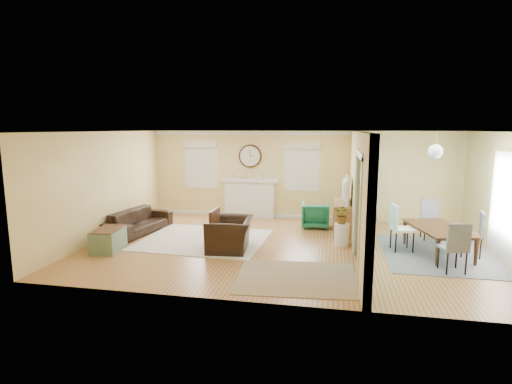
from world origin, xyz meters
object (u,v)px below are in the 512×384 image
at_px(eames_chair, 230,234).
at_px(dining_table, 439,241).
at_px(green_chair, 315,215).
at_px(credenza, 342,218).
at_px(sofa, 139,221).

distance_m(eames_chair, dining_table, 4.50).
bearing_deg(green_chair, dining_table, 141.76).
distance_m(eames_chair, credenza, 3.17).
relative_size(sofa, green_chair, 2.73).
distance_m(sofa, green_chair, 4.67).
relative_size(sofa, credenza, 1.49).
height_order(eames_chair, green_chair, eames_chair).
xyz_separation_m(credenza, dining_table, (2.00, -1.42, -0.10)).
bearing_deg(sofa, dining_table, -85.65).
bearing_deg(eames_chair, sofa, -116.59).
height_order(eames_chair, credenza, credenza).
bearing_deg(credenza, green_chair, 148.67).
xyz_separation_m(eames_chair, green_chair, (1.75, 2.43, -0.02)).
bearing_deg(credenza, eames_chair, -141.00).
bearing_deg(dining_table, eames_chair, 83.53).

